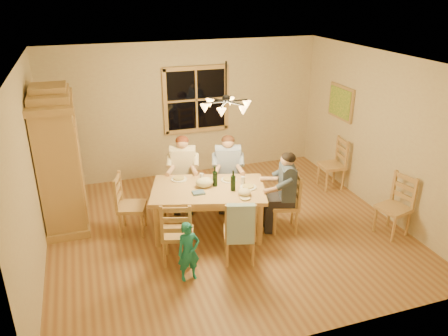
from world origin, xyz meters
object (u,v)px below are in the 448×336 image
object	(u,v)px
chair_far_left	(184,192)
chair_end_right	(284,213)
armoire	(60,162)
wine_bottle_b	(233,181)
chair_near_right	(239,241)
adult_slate_man	(286,182)
dining_table	(208,194)
adult_woman	(183,163)
chair_near_left	(178,243)
adult_plaid_man	(228,163)
chair_end_left	(132,215)
child	(189,252)
chair_spare_front	(392,217)
chandelier	(226,105)
chair_spare_back	(331,173)
wine_bottle_a	(215,176)

from	to	relation	value
chair_far_left	chair_end_right	size ratio (longest dim) A/B	1.00
armoire	wine_bottle_b	xyz separation A→B (m)	(2.49, -1.27, -0.13)
chair_near_right	wine_bottle_b	bearing A→B (deg)	94.38
chair_end_right	adult_slate_man	world-z (taller)	adult_slate_man
dining_table	adult_woman	xyz separation A→B (m)	(-0.18, 0.91, 0.18)
armoire	chair_near_right	xyz separation A→B (m)	(2.34, -1.98, -0.75)
chair_near_left	adult_slate_man	distance (m)	1.92
adult_plaid_man	adult_slate_man	world-z (taller)	same
adult_woman	adult_slate_man	bearing A→B (deg)	153.43
armoire	chair_far_left	world-z (taller)	armoire
chair_end_right	chair_far_left	bearing A→B (deg)	63.43
chair_end_right	chair_end_left	bearing A→B (deg)	90.00
wine_bottle_b	child	xyz separation A→B (m)	(-0.94, -0.92, -0.50)
chair_near_right	adult_woman	world-z (taller)	adult_woman
adult_woman	adult_slate_man	world-z (taller)	same
adult_woman	chair_spare_front	xyz separation A→B (m)	(2.90, -1.92, -0.54)
chandelier	dining_table	distance (m)	1.45
chandelier	chair_near_right	world-z (taller)	chandelier
chair_near_right	chandelier	bearing A→B (deg)	100.88
chair_near_left	adult_slate_man	xyz separation A→B (m)	(1.81, 0.32, 0.54)
chair_end_left	adult_plaid_man	distance (m)	1.84
wine_bottle_b	chair_spare_front	world-z (taller)	wine_bottle_b
dining_table	child	world-z (taller)	child
adult_slate_man	dining_table	bearing A→B (deg)	90.00
adult_woman	chair_spare_front	world-z (taller)	adult_woman
wine_bottle_b	chair_spare_front	bearing A→B (deg)	-18.64
dining_table	adult_plaid_man	xyz separation A→B (m)	(0.56, 0.69, 0.18)
chair_end_right	child	xyz separation A→B (m)	(-1.77, -0.77, 0.12)
chair_spare_back	chandelier	bearing A→B (deg)	114.48
adult_slate_man	child	world-z (taller)	adult_slate_man
chair_end_left	chair_near_right	bearing A→B (deg)	63.43
chair_near_left	chair_spare_back	bearing A→B (deg)	40.34
chair_near_right	adult_slate_man	xyz separation A→B (m)	(0.98, 0.57, 0.54)
chair_end_left	adult_slate_man	world-z (taller)	adult_slate_man
chair_near_right	chair_spare_front	size ratio (longest dim) A/B	1.00
armoire	chair_near_right	world-z (taller)	armoire
chandelier	chair_spare_back	bearing A→B (deg)	19.90
chair_near_left	chair_spare_back	size ratio (longest dim) A/B	1.00
chandelier	chair_spare_front	bearing A→B (deg)	-20.98
armoire	chair_near_left	xyz separation A→B (m)	(1.50, -1.73, -0.75)
dining_table	chair_near_left	xyz separation A→B (m)	(-0.65, -0.67, -0.35)
armoire	chair_near_left	world-z (taller)	armoire
armoire	chair_spare_back	world-z (taller)	armoire
chair_near_left	adult_plaid_man	size ratio (longest dim) A/B	1.13
adult_plaid_man	adult_slate_man	bearing A→B (deg)	136.64
armoire	dining_table	world-z (taller)	armoire
chair_end_right	adult_plaid_man	world-z (taller)	adult_plaid_man
adult_woman	chair_far_left	bearing A→B (deg)	16.47
chair_end_right	wine_bottle_a	world-z (taller)	wine_bottle_a
chair_far_left	adult_slate_man	distance (m)	1.92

